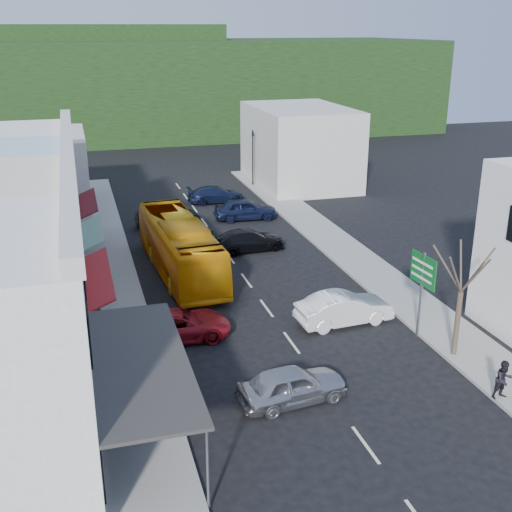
{
  "coord_description": "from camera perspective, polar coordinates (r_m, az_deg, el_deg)",
  "views": [
    {
      "loc": [
        -8.91,
        -25.13,
        13.88
      ],
      "look_at": [
        0.0,
        6.0,
        2.2
      ],
      "focal_mm": 45.0,
      "sensor_mm": 36.0,
      "label": 1
    }
  ],
  "objects": [
    {
      "name": "car_white",
      "position": [
        31.86,
        7.82,
        -4.8
      ],
      "size": [
        4.52,
        2.12,
        1.4
      ],
      "primitive_type": "imported",
      "rotation": [
        0.0,
        0.0,
        1.64
      ],
      "color": "silver",
      "rests_on": "ground"
    },
    {
      "name": "shopfront_row",
      "position": [
        31.91,
        -21.58,
        0.36
      ],
      "size": [
        8.25,
        30.0,
        8.0
      ],
      "color": "silver",
      "rests_on": "ground"
    },
    {
      "name": "sidewalk_right",
      "position": [
        41.16,
        8.54,
        0.01
      ],
      "size": [
        3.0,
        52.0,
        0.15
      ],
      "primitive_type": "cube",
      "color": "gray",
      "rests_on": "ground"
    },
    {
      "name": "hillside",
      "position": [
        90.81,
        -11.61,
        14.93
      ],
      "size": [
        80.0,
        26.0,
        14.0
      ],
      "color": "black",
      "rests_on": "ground"
    },
    {
      "name": "distant_block_right",
      "position": [
        59.53,
        3.88,
        9.75
      ],
      "size": [
        8.0,
        12.0,
        7.0
      ],
      "primitive_type": "cube",
      "color": "#B7B2A8",
      "rests_on": "ground"
    },
    {
      "name": "sidewalk_left",
      "position": [
        37.77,
        -12.72,
        -2.11
      ],
      "size": [
        3.0,
        52.0,
        0.15
      ],
      "primitive_type": "cube",
      "color": "gray",
      "rests_on": "ground"
    },
    {
      "name": "car_silver",
      "position": [
        25.4,
        3.24,
        -11.46
      ],
      "size": [
        4.6,
        2.35,
        1.4
      ],
      "primitive_type": "imported",
      "rotation": [
        0.0,
        0.0,
        1.7
      ],
      "color": "#ACACB0",
      "rests_on": "ground"
    },
    {
      "name": "distant_block_left",
      "position": [
        53.35,
        -19.09,
        6.98
      ],
      "size": [
        8.0,
        10.0,
        6.0
      ],
      "primitive_type": "cube",
      "color": "#B7B2A8",
      "rests_on": "ground"
    },
    {
      "name": "car_black_near",
      "position": [
        41.69,
        -0.68,
        1.4
      ],
      "size": [
        4.68,
        2.34,
        1.4
      ],
      "primitive_type": "imported",
      "rotation": [
        0.0,
        0.0,
        1.68
      ],
      "color": "black",
      "rests_on": "ground"
    },
    {
      "name": "traffic_signal",
      "position": [
        58.49,
        -0.29,
        8.68
      ],
      "size": [
        0.6,
        1.07,
        5.12
      ],
      "primitive_type": null,
      "rotation": [
        0.0,
        0.0,
        3.18
      ],
      "color": "black",
      "rests_on": "ground"
    },
    {
      "name": "ground",
      "position": [
        30.06,
        3.18,
        -7.7
      ],
      "size": [
        120.0,
        120.0,
        0.0
      ],
      "primitive_type": "plane",
      "color": "black",
      "rests_on": "ground"
    },
    {
      "name": "street_tree",
      "position": [
        28.84,
        17.75,
        -3.04
      ],
      "size": [
        3.3,
        3.3,
        6.27
      ],
      "primitive_type": null,
      "rotation": [
        0.0,
        0.0,
        -0.37
      ],
      "color": "#3B2F24",
      "rests_on": "ground"
    },
    {
      "name": "pedestrian_left",
      "position": [
        30.98,
        -13.8,
        -5.35
      ],
      "size": [
        0.51,
        0.67,
        1.7
      ],
      "primitive_type": "imported",
      "rotation": [
        0.0,
        0.0,
        1.38
      ],
      "color": "black",
      "rests_on": "sidewalk_left"
    },
    {
      "name": "direction_sign",
      "position": [
        30.7,
        14.44,
        -3.42
      ],
      "size": [
        0.53,
        1.92,
        4.18
      ],
      "primitive_type": null,
      "rotation": [
        0.0,
        0.0,
        0.08
      ],
      "color": "#0B5B20",
      "rests_on": "ground"
    },
    {
      "name": "bus",
      "position": [
        37.88,
        -6.78,
        0.7
      ],
      "size": [
        3.24,
        11.74,
        3.1
      ],
      "primitive_type": "imported",
      "rotation": [
        0.0,
        0.0,
        0.06
      ],
      "color": "#F39F0C",
      "rests_on": "ground"
    },
    {
      "name": "car_navy_mid",
      "position": [
        48.49,
        -0.96,
        4.06
      ],
      "size": [
        4.53,
        2.14,
        1.4
      ],
      "primitive_type": "imported",
      "rotation": [
        0.0,
        0.0,
        1.49
      ],
      "color": "black",
      "rests_on": "ground"
    },
    {
      "name": "car_navy_far",
      "position": [
        53.38,
        -3.59,
        5.5
      ],
      "size": [
        4.5,
        1.84,
        1.4
      ],
      "primitive_type": "imported",
      "rotation": [
        0.0,
        0.0,
        1.57
      ],
      "color": "black",
      "rests_on": "ground"
    },
    {
      "name": "car_black_far",
      "position": [
        47.18,
        -7.88,
        3.42
      ],
      "size": [
        4.48,
        2.0,
        1.4
      ],
      "primitive_type": "imported",
      "rotation": [
        0.0,
        0.0,
        1.62
      ],
      "color": "black",
      "rests_on": "ground"
    },
    {
      "name": "pedestrian_right",
      "position": [
        27.01,
        21.18,
        -10.13
      ],
      "size": [
        0.73,
        0.48,
        1.7
      ],
      "primitive_type": "imported",
      "rotation": [
        0.0,
        0.0,
        0.07
      ],
      "color": "black",
      "rests_on": "sidewalk_right"
    },
    {
      "name": "car_red",
      "position": [
        30.3,
        -7.0,
        -6.12
      ],
      "size": [
        4.61,
        1.93,
        1.4
      ],
      "primitive_type": "imported",
      "rotation": [
        0.0,
        0.0,
        1.56
      ],
      "color": "maroon",
      "rests_on": "ground"
    }
  ]
}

